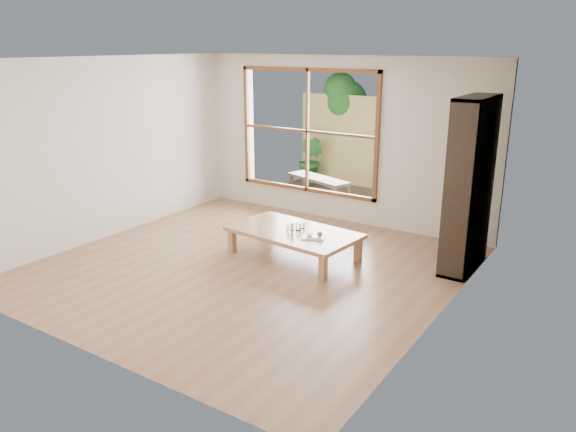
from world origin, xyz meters
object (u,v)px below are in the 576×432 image
(garden_bench, at_px, (318,181))
(food_tray, at_px, (315,237))
(bookshelf, at_px, (469,185))
(low_table, at_px, (294,234))

(garden_bench, bearing_deg, food_tray, -42.07)
(bookshelf, bearing_deg, garden_bench, 151.19)
(food_tray, height_order, garden_bench, food_tray)
(bookshelf, bearing_deg, food_tray, -148.83)
(low_table, relative_size, food_tray, 5.30)
(bookshelf, distance_m, garden_bench, 3.68)
(garden_bench, bearing_deg, low_table, -47.79)
(bookshelf, height_order, food_tray, bookshelf)
(low_table, distance_m, food_tray, 0.41)
(garden_bench, bearing_deg, bookshelf, -10.27)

